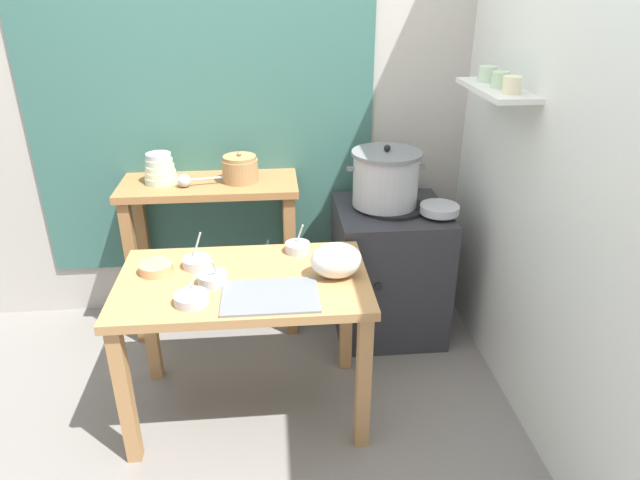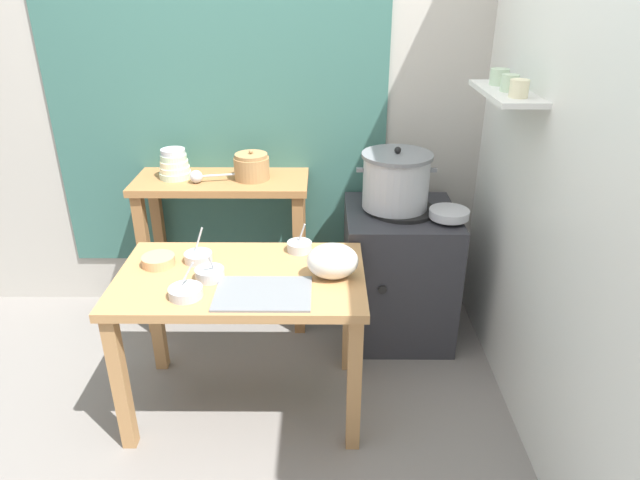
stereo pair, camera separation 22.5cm
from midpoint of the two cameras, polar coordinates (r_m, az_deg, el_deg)
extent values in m
plane|color=gray|center=(2.89, -10.87, -17.08)|extent=(9.00, 9.00, 0.00)
cube|color=#B2ADA3|center=(3.30, -9.37, 14.03)|extent=(4.40, 0.10, 2.60)
cube|color=#38665B|center=(3.25, -14.03, 14.39)|extent=(1.90, 0.02, 2.10)
cube|color=silver|center=(2.64, 19.24, 10.17)|extent=(0.10, 3.20, 2.60)
cube|color=silver|center=(2.73, 15.08, 14.43)|extent=(0.20, 0.56, 0.02)
cylinder|color=beige|center=(2.58, 16.37, 14.77)|extent=(0.08, 0.08, 0.07)
cylinder|color=#B7D1AD|center=(2.70, 15.39, 15.30)|extent=(0.08, 0.08, 0.07)
cylinder|color=#B7D1AD|center=(2.84, 14.31, 15.91)|extent=(0.09, 0.09, 0.07)
cube|color=#B27F4C|center=(2.52, -10.30, -4.29)|extent=(1.10, 0.66, 0.04)
cube|color=#B27F4C|center=(2.59, -21.57, -14.58)|extent=(0.06, 0.06, 0.68)
cube|color=#B27F4C|center=(2.49, 1.75, -14.26)|extent=(0.06, 0.06, 0.68)
cube|color=#B27F4C|center=(3.03, -18.92, -7.85)|extent=(0.06, 0.06, 0.68)
cube|color=#B27F4C|center=(2.94, 0.46, -7.32)|extent=(0.06, 0.06, 0.68)
cube|color=#9E6B3D|center=(3.17, -13.16, 5.35)|extent=(0.96, 0.40, 0.04)
cube|color=#9E6B3D|center=(3.30, -20.11, -3.33)|extent=(0.06, 0.06, 0.86)
cube|color=#9E6B3D|center=(3.18, -5.00, -2.86)|extent=(0.06, 0.06, 0.86)
cube|color=#9E6B3D|center=(3.56, -19.02, -1.03)|extent=(0.06, 0.06, 0.86)
cube|color=#9E6B3D|center=(3.45, -5.05, -0.51)|extent=(0.06, 0.06, 0.86)
cube|color=#2D2D33|center=(3.27, 4.97, -3.04)|extent=(0.60, 0.60, 0.76)
cylinder|color=black|center=(3.10, 5.24, 3.31)|extent=(0.36, 0.36, 0.02)
cylinder|color=black|center=(2.95, 3.72, -4.76)|extent=(0.04, 0.02, 0.04)
cylinder|color=#B7BABF|center=(3.06, 4.54, 6.01)|extent=(0.35, 0.35, 0.28)
cylinder|color=slate|center=(3.02, 4.64, 8.69)|extent=(0.38, 0.38, 0.02)
sphere|color=black|center=(3.01, 4.66, 9.20)|extent=(0.04, 0.04, 0.04)
cube|color=slate|center=(3.01, 0.93, 7.17)|extent=(0.04, 0.02, 0.02)
cube|color=slate|center=(3.08, 8.18, 7.30)|extent=(0.04, 0.02, 0.02)
cylinder|color=#A37A4C|center=(3.12, -10.13, 6.90)|extent=(0.19, 0.19, 0.12)
cylinder|color=#A37A4C|center=(3.10, -10.23, 8.15)|extent=(0.18, 0.18, 0.02)
sphere|color=#A37A4C|center=(3.10, -10.26, 8.53)|extent=(0.02, 0.02, 0.02)
cylinder|color=#B7D1AD|center=(3.22, -17.69, 5.82)|extent=(0.17, 0.17, 0.03)
cylinder|color=beige|center=(3.21, -17.76, 6.37)|extent=(0.16, 0.16, 0.03)
cylinder|color=beige|center=(3.20, -17.84, 6.92)|extent=(0.15, 0.15, 0.03)
cylinder|color=#B7D1AD|center=(3.19, -17.92, 7.49)|extent=(0.14, 0.14, 0.03)
cylinder|color=#B7BABF|center=(3.18, -18.00, 8.04)|extent=(0.13, 0.13, 0.03)
sphere|color=#B7BABF|center=(3.11, -15.60, 5.75)|extent=(0.07, 0.07, 0.07)
cylinder|color=#B7BABF|center=(3.11, -13.24, 6.04)|extent=(0.19, 0.05, 0.01)
cube|color=slate|center=(2.35, -7.79, -5.70)|extent=(0.40, 0.28, 0.01)
ellipsoid|color=silver|center=(2.45, -0.99, -2.13)|extent=(0.23, 0.16, 0.16)
cylinder|color=#B7BABF|center=(3.02, 9.91, 3.07)|extent=(0.21, 0.21, 0.04)
cylinder|color=#B7BABF|center=(2.64, -14.72, -2.27)|extent=(0.13, 0.13, 0.04)
cylinder|color=brown|center=(2.63, -14.76, -1.98)|extent=(0.11, 0.11, 0.01)
cylinder|color=#B7BABF|center=(2.63, -14.86, -0.93)|extent=(0.06, 0.02, 0.16)
cylinder|color=#B7BABF|center=(2.48, -13.38, -3.91)|extent=(0.13, 0.13, 0.05)
cylinder|color=beige|center=(2.47, -13.42, -3.55)|extent=(0.11, 0.11, 0.01)
cylinder|color=#B7BABF|center=(2.46, -13.12, -3.04)|extent=(0.02, 0.09, 0.13)
cylinder|color=#B7BABF|center=(2.70, -4.66, -0.81)|extent=(0.12, 0.12, 0.05)
cylinder|color=#BFB28C|center=(2.69, -4.67, -0.48)|extent=(0.10, 0.10, 0.01)
cylinder|color=#B7BABF|center=(2.69, -4.59, 0.23)|extent=(0.05, 0.03, 0.14)
cylinder|color=#B7BABF|center=(2.37, -15.54, -5.79)|extent=(0.14, 0.14, 0.04)
cylinder|color=#337238|center=(2.36, -15.58, -5.49)|extent=(0.12, 0.12, 0.01)
cylinder|color=#B7BABF|center=(2.36, -15.71, -4.47)|extent=(0.09, 0.03, 0.14)
cylinder|color=tan|center=(2.64, -18.58, -2.74)|extent=(0.15, 0.15, 0.04)
cylinder|color=beige|center=(2.64, -18.63, -2.43)|extent=(0.13, 0.13, 0.01)
camera|label=1|loc=(0.11, -92.49, -1.18)|focal=31.69mm
camera|label=2|loc=(0.11, 87.51, 1.18)|focal=31.69mm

